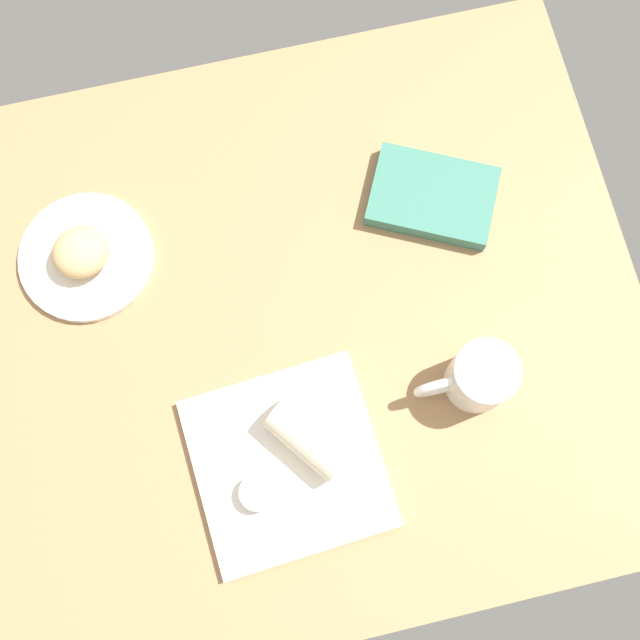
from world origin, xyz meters
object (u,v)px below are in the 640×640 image
sauce_cup (258,493)px  coffee_mug (478,377)px  scone_pastry (81,252)px  round_plate (87,257)px  book_stack (432,196)px  square_plate (288,463)px  breakfast_wrap (310,436)px

sauce_cup → coffee_mug: 34.40cm
sauce_cup → scone_pastry: bearing=-65.5°
round_plate → scone_pastry: bearing=99.8°
book_stack → sauce_cup: bearing=46.8°
scone_pastry → square_plate: 42.91cm
scone_pastry → book_stack: size_ratio=0.38×
round_plate → breakfast_wrap: bearing=128.1°
coffee_mug → scone_pastry: bearing=-31.2°
round_plate → book_stack: 52.98cm
round_plate → breakfast_wrap: 43.48cm
scone_pastry → sauce_cup: scone_pastry is taller
breakfast_wrap → coffee_mug: coffee_mug is taller
scone_pastry → book_stack: 52.96cm
round_plate → sauce_cup: sauce_cup is taller
scone_pastry → book_stack: (-52.85, 2.17, -2.65)cm
round_plate → square_plate: 43.13cm
book_stack → coffee_mug: size_ratio=1.56×
round_plate → scone_pastry: scone_pastry is taller
square_plate → book_stack: 45.41cm
coffee_mug → breakfast_wrap: bearing=6.2°
sauce_cup → coffee_mug: size_ratio=0.35×
scone_pastry → square_plate: scone_pastry is taller
round_plate → breakfast_wrap: (-26.73, 34.06, 4.04)cm
square_plate → sauce_cup: 6.12cm
scone_pastry → coffee_mug: size_ratio=0.60×
breakfast_wrap → square_plate: bearing=-3.3°
sauce_cup → coffee_mug: coffee_mug is taller
scone_pastry → sauce_cup: (-17.96, 39.35, -1.27)cm
square_plate → breakfast_wrap: size_ratio=2.16×
breakfast_wrap → book_stack: (-26.19, -31.51, -3.27)cm
sauce_cup → book_stack: (-34.89, -37.18, -1.37)cm
book_stack → coffee_mug: coffee_mug is taller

